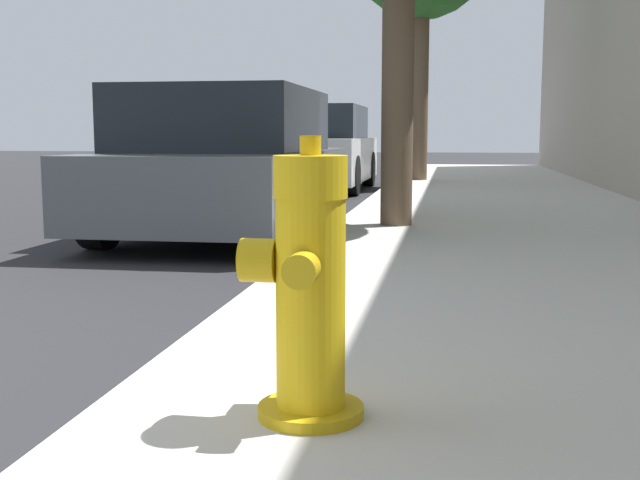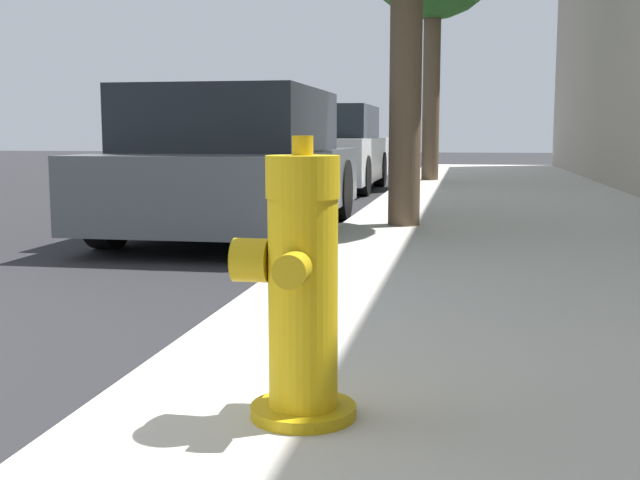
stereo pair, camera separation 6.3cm
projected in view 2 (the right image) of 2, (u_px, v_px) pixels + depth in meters
The scene contains 3 objects.
fire_hydrant at pixel (301, 291), 2.31m from camera, with size 0.36×0.37×0.82m.
parked_car_near at pixel (238, 164), 7.67m from camera, with size 1.77×4.08×1.37m.
parked_car_mid at pixel (327, 150), 13.56m from camera, with size 1.75×3.91×1.42m.
Camera 2 is at (3.25, -2.19, 0.95)m, focal length 45.00 mm.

